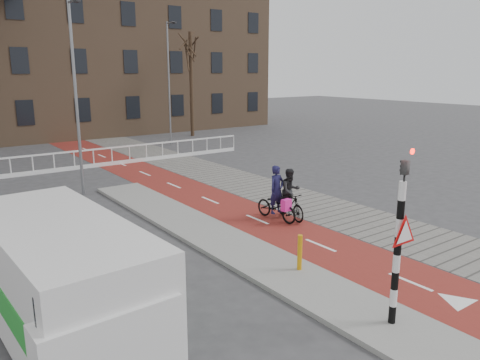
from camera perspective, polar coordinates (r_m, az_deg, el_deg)
ground at (r=11.73m, az=11.68°, el=-12.27°), size 120.00×120.00×0.00m
bike_lane at (r=20.09m, az=-6.72°, el=-1.22°), size 2.50×60.00×0.01m
sidewalk at (r=21.55m, az=-0.23°, el=-0.13°), size 3.00×60.00×0.01m
curb_island at (r=14.08m, az=-2.46°, el=-7.29°), size 1.80×16.00×0.12m
traffic_signal at (r=9.39m, az=18.90°, el=-6.19°), size 0.80×0.80×3.68m
bollard at (r=11.87m, az=7.30°, el=-8.74°), size 0.12×0.12×0.91m
cyclist_near at (r=15.91m, az=4.50°, el=-2.69°), size 0.77×1.84×1.88m
cyclist_far at (r=16.03m, az=6.12°, el=-2.23°), size 0.81×1.66×1.76m
van at (r=9.54m, az=-20.92°, el=-11.07°), size 2.40×5.44×2.30m
tree_right at (r=36.44m, az=-5.95°, el=11.45°), size 0.27×0.27×7.77m
streetlight_near at (r=19.66m, az=-19.33°, el=8.98°), size 0.12×0.12×7.56m
streetlight_right at (r=32.33m, az=-8.66°, el=11.41°), size 0.12×0.12×8.07m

